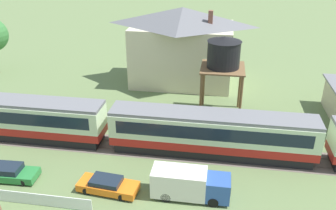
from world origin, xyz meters
TOP-DOWN VIEW (x-y plane):
  - ground_plane at (0.00, 0.00)m, footprint 600.00×600.00m
  - passenger_train at (7.61, -0.82)m, footprint 58.14×3.02m
  - railway_track at (13.21, -0.82)m, footprint 105.59×3.60m
  - station_house_grey_roof at (2.42, 16.65)m, footprint 14.09×9.13m
  - water_tower at (7.95, 7.56)m, footprint 4.68×4.68m
  - parked_car_orange at (-0.44, -7.54)m, footprint 4.95×2.26m
  - parked_car_green at (-9.12, -7.32)m, footprint 4.86×2.03m
  - delivery_truck_blue at (5.97, -7.15)m, footprint 6.03×2.04m

SIDE VIEW (x-z plane):
  - ground_plane at x=0.00m, z-range 0.00..0.00m
  - railway_track at x=13.21m, z-range -0.01..0.03m
  - parked_car_orange at x=-0.44m, z-range -0.02..1.16m
  - parked_car_green at x=-9.12m, z-range -0.03..1.24m
  - delivery_truck_blue at x=5.97m, z-range 0.04..2.38m
  - passenger_train at x=7.61m, z-range 0.23..4.40m
  - station_house_grey_roof at x=2.42m, z-range 0.14..10.32m
  - water_tower at x=7.95m, z-range 2.53..11.50m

